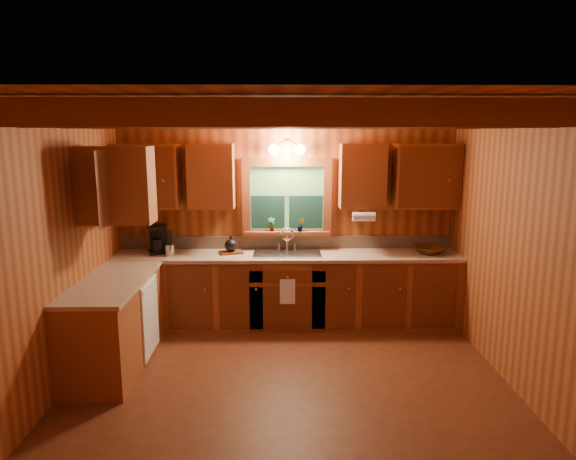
% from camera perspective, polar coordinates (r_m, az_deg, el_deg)
% --- Properties ---
extents(room, '(4.20, 4.20, 4.20)m').
position_cam_1_polar(room, '(4.63, 0.13, -2.48)').
color(room, '#572815').
rests_on(room, ground).
extents(ceiling_beams, '(4.20, 2.54, 0.18)m').
position_cam_1_polar(ceiling_beams, '(4.51, 0.14, 12.40)').
color(ceiling_beams, brown).
rests_on(ceiling_beams, room).
extents(base_cabinets, '(4.20, 2.22, 0.86)m').
position_cam_1_polar(base_cabinets, '(6.12, -4.73, -7.63)').
color(base_cabinets, brown).
rests_on(base_cabinets, ground).
extents(countertop, '(4.20, 2.24, 0.04)m').
position_cam_1_polar(countertop, '(6.00, -4.66, -3.53)').
color(countertop, tan).
rests_on(countertop, base_cabinets).
extents(backsplash, '(4.20, 0.02, 0.16)m').
position_cam_1_polar(backsplash, '(6.54, -0.13, -1.38)').
color(backsplash, tan).
rests_on(backsplash, room).
extents(dishwasher_panel, '(0.02, 0.60, 0.80)m').
position_cam_1_polar(dishwasher_panel, '(5.71, -15.10, -9.37)').
color(dishwasher_panel, white).
rests_on(dishwasher_panel, base_cabinets).
extents(upper_cabinets, '(4.19, 1.77, 0.78)m').
position_cam_1_polar(upper_cabinets, '(5.97, -5.53, 5.74)').
color(upper_cabinets, brown).
rests_on(upper_cabinets, room).
extents(window, '(1.12, 0.08, 1.00)m').
position_cam_1_polar(window, '(6.43, -0.13, 3.37)').
color(window, brown).
rests_on(window, room).
extents(window_sill, '(1.06, 0.14, 0.04)m').
position_cam_1_polar(window_sill, '(6.45, -0.12, -0.29)').
color(window_sill, brown).
rests_on(window_sill, room).
extents(wall_sconce, '(0.45, 0.21, 0.17)m').
position_cam_1_polar(wall_sconce, '(6.26, -0.12, 9.00)').
color(wall_sconce, black).
rests_on(wall_sconce, room).
extents(paper_towel_roll, '(0.27, 0.11, 0.11)m').
position_cam_1_polar(paper_towel_roll, '(6.20, 8.44, 1.48)').
color(paper_towel_roll, white).
rests_on(paper_towel_roll, upper_cabinets).
extents(dish_towel, '(0.18, 0.01, 0.30)m').
position_cam_1_polar(dish_towel, '(6.06, -0.06, -6.89)').
color(dish_towel, white).
rests_on(dish_towel, base_cabinets).
extents(sink, '(0.82, 0.48, 0.43)m').
position_cam_1_polar(sink, '(6.30, -0.10, -3.03)').
color(sink, silver).
rests_on(sink, countertop).
extents(coffee_maker, '(0.20, 0.25, 0.35)m').
position_cam_1_polar(coffee_maker, '(6.50, -14.33, -0.98)').
color(coffee_maker, black).
rests_on(coffee_maker, countertop).
extents(utensil_crock, '(0.11, 0.11, 0.32)m').
position_cam_1_polar(utensil_crock, '(6.32, -13.05, -2.12)').
color(utensil_crock, silver).
rests_on(utensil_crock, countertop).
extents(cutting_board, '(0.32, 0.26, 0.02)m').
position_cam_1_polar(cutting_board, '(6.34, -6.36, -2.49)').
color(cutting_board, '#5D2813').
rests_on(cutting_board, countertop).
extents(teakettle, '(0.15, 0.15, 0.19)m').
position_cam_1_polar(teakettle, '(6.32, -6.37, -1.70)').
color(teakettle, black).
rests_on(teakettle, cutting_board).
extents(wicker_basket, '(0.48, 0.48, 0.09)m').
position_cam_1_polar(wicker_basket, '(6.51, 15.50, -2.17)').
color(wicker_basket, '#48230C').
rests_on(wicker_basket, countertop).
extents(potted_plant_left, '(0.10, 0.08, 0.18)m').
position_cam_1_polar(potted_plant_left, '(6.42, -1.84, 0.66)').
color(potted_plant_left, '#5D2813').
rests_on(potted_plant_left, window_sill).
extents(potted_plant_right, '(0.09, 0.08, 0.17)m').
position_cam_1_polar(potted_plant_right, '(6.41, 1.42, 0.58)').
color(potted_plant_right, '#5D2813').
rests_on(potted_plant_right, window_sill).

